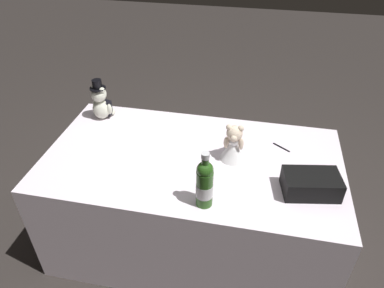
{
  "coord_description": "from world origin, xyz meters",
  "views": [
    {
      "loc": [
        0.33,
        -1.62,
        2.05
      ],
      "look_at": [
        0.0,
        0.0,
        0.84
      ],
      "focal_mm": 33.28,
      "sensor_mm": 36.0,
      "label": 1
    }
  ],
  "objects_px": {
    "teddy_bear_groom": "(101,103)",
    "gift_case_black": "(311,184)",
    "champagne_bottle": "(205,183)",
    "signing_pen": "(281,147)",
    "teddy_bear_bride": "(234,143)"
  },
  "relations": [
    {
      "from": "champagne_bottle",
      "to": "teddy_bear_groom",
      "type": "bearing_deg",
      "value": 140.87
    },
    {
      "from": "teddy_bear_bride",
      "to": "gift_case_black",
      "type": "bearing_deg",
      "value": -26.98
    },
    {
      "from": "champagne_bottle",
      "to": "gift_case_black",
      "type": "xyz_separation_m",
      "value": [
        0.53,
        0.19,
        -0.08
      ]
    },
    {
      "from": "teddy_bear_groom",
      "to": "champagne_bottle",
      "type": "height_order",
      "value": "champagne_bottle"
    },
    {
      "from": "champagne_bottle",
      "to": "signing_pen",
      "type": "bearing_deg",
      "value": 55.88
    },
    {
      "from": "teddy_bear_groom",
      "to": "gift_case_black",
      "type": "relative_size",
      "value": 0.92
    },
    {
      "from": "teddy_bear_bride",
      "to": "gift_case_black",
      "type": "relative_size",
      "value": 0.74
    },
    {
      "from": "teddy_bear_groom",
      "to": "gift_case_black",
      "type": "distance_m",
      "value": 1.44
    },
    {
      "from": "champagne_bottle",
      "to": "gift_case_black",
      "type": "relative_size",
      "value": 1.02
    },
    {
      "from": "teddy_bear_groom",
      "to": "champagne_bottle",
      "type": "bearing_deg",
      "value": -39.13
    },
    {
      "from": "teddy_bear_groom",
      "to": "gift_case_black",
      "type": "bearing_deg",
      "value": -19.52
    },
    {
      "from": "champagne_bottle",
      "to": "signing_pen",
      "type": "xyz_separation_m",
      "value": [
        0.38,
        0.56,
        -0.13
      ]
    },
    {
      "from": "teddy_bear_groom",
      "to": "teddy_bear_bride",
      "type": "height_order",
      "value": "teddy_bear_groom"
    },
    {
      "from": "champagne_bottle",
      "to": "signing_pen",
      "type": "relative_size",
      "value": 3.02
    },
    {
      "from": "teddy_bear_bride",
      "to": "signing_pen",
      "type": "bearing_deg",
      "value": 28.13
    }
  ]
}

